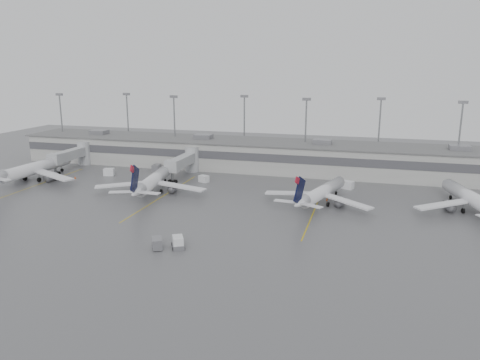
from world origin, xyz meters
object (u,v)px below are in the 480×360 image
(baggage_tug, at_px, (178,244))
(jet_mid_left, at_px, (153,181))
(jet_far_right, at_px, (473,199))
(jet_far_left, at_px, (33,169))
(jet_mid_right, at_px, (321,192))

(baggage_tug, bearing_deg, jet_mid_left, 93.91)
(jet_far_right, xyz_separation_m, baggage_tug, (-50.45, -34.10, -2.13))
(jet_far_left, xyz_separation_m, jet_mid_left, (35.40, -2.32, -0.26))
(baggage_tug, bearing_deg, jet_far_left, 120.66)
(jet_mid_right, xyz_separation_m, baggage_tug, (-19.96, -31.24, -1.98))
(jet_mid_right, bearing_deg, jet_far_left, -164.86)
(jet_mid_right, relative_size, jet_far_right, 0.95)
(jet_mid_right, height_order, jet_far_right, jet_far_right)
(jet_mid_left, distance_m, jet_far_right, 69.78)
(jet_far_left, distance_m, baggage_tug, 63.64)
(jet_far_right, height_order, baggage_tug, jet_far_right)
(baggage_tug, bearing_deg, jet_mid_right, 28.88)
(jet_mid_left, height_order, baggage_tug, jet_mid_left)
(jet_far_left, bearing_deg, jet_mid_left, -1.34)
(jet_mid_left, bearing_deg, jet_mid_right, -7.43)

